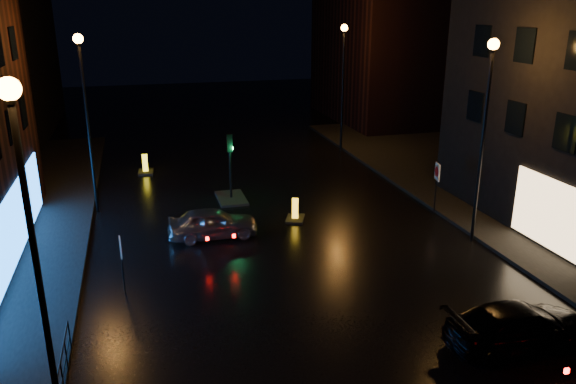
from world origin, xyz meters
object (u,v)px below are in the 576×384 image
(road_sign_left, at_px, (121,252))
(bollard_near, at_px, (295,215))
(bollard_far, at_px, (146,169))
(traffic_signal, at_px, (231,190))
(silver_hatchback, at_px, (213,223))
(dark_sedan, at_px, (521,326))
(road_sign_right, at_px, (437,176))

(road_sign_left, bearing_deg, bollard_near, 29.53)
(bollard_far, xyz_separation_m, road_sign_left, (-1.17, -14.91, 1.30))
(traffic_signal, xyz_separation_m, silver_hatchback, (-1.60, -4.68, 0.15))
(dark_sedan, height_order, bollard_far, dark_sedan)
(dark_sedan, height_order, road_sign_left, road_sign_left)
(dark_sedan, distance_m, road_sign_right, 11.15)
(silver_hatchback, xyz_separation_m, bollard_near, (3.99, 1.02, -0.42))
(traffic_signal, relative_size, road_sign_left, 1.67)
(bollard_near, xyz_separation_m, road_sign_right, (6.71, -0.94, 1.65))
(silver_hatchback, bearing_deg, traffic_signal, -17.95)
(traffic_signal, height_order, dark_sedan, traffic_signal)
(bollard_far, xyz_separation_m, road_sign_right, (13.22, -10.74, 1.63))
(dark_sedan, relative_size, road_sign_right, 1.82)
(traffic_signal, height_order, road_sign_right, traffic_signal)
(silver_hatchback, distance_m, dark_sedan, 12.97)
(bollard_near, distance_m, road_sign_right, 6.97)
(bollard_near, height_order, road_sign_left, road_sign_left)
(bollard_far, height_order, road_sign_left, road_sign_left)
(silver_hatchback, bearing_deg, road_sign_left, 138.91)
(dark_sedan, relative_size, bollard_near, 3.20)
(bollard_far, bearing_deg, traffic_signal, -51.72)
(traffic_signal, distance_m, road_sign_right, 10.29)
(dark_sedan, bearing_deg, road_sign_left, 60.28)
(road_sign_left, height_order, road_sign_right, road_sign_right)
(bollard_near, bearing_deg, road_sign_left, -123.40)
(bollard_far, bearing_deg, road_sign_left, -90.16)
(traffic_signal, distance_m, bollard_near, 4.38)
(road_sign_left, bearing_deg, road_sign_right, 12.06)
(bollard_far, bearing_deg, road_sign_right, -34.74)
(traffic_signal, distance_m, dark_sedan, 16.36)
(traffic_signal, distance_m, bollard_far, 7.39)
(traffic_signal, relative_size, bollard_far, 2.54)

